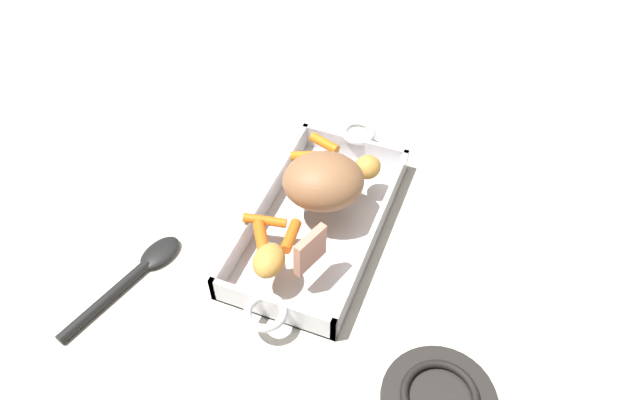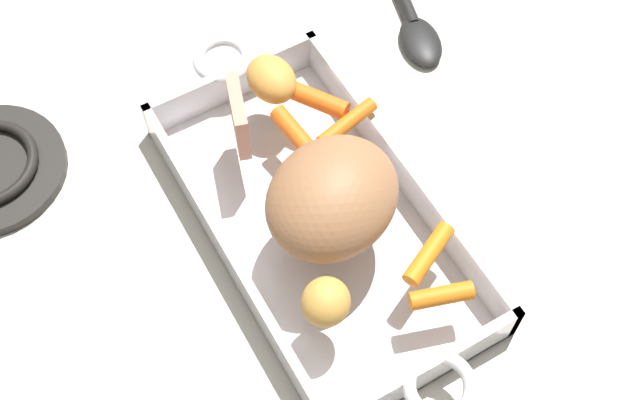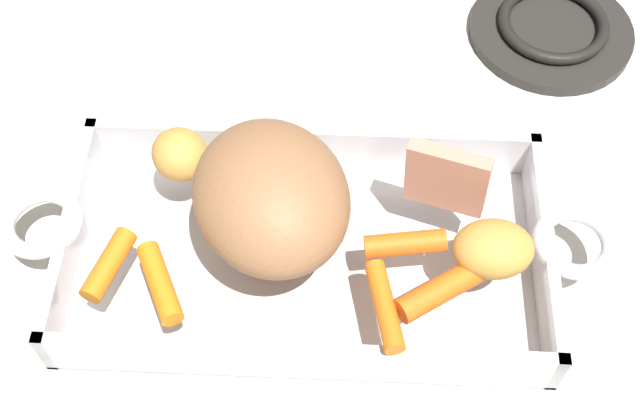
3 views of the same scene
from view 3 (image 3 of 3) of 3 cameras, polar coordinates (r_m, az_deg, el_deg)
ground_plane at (r=0.66m, az=-0.92°, el=-4.21°), size 2.35×2.35×0.00m
roasting_dish at (r=0.65m, az=-0.94°, el=-3.52°), size 0.47×0.20×0.05m
pork_roast at (r=0.59m, az=-3.39°, el=0.18°), size 0.15×0.16×0.08m
roast_slice_thick at (r=0.62m, az=8.73°, el=1.46°), size 0.06×0.03×0.06m
baby_carrot_short at (r=0.61m, az=-14.38°, el=-4.34°), size 0.03×0.06×0.02m
baby_carrot_long at (r=0.58m, az=4.48°, el=-7.30°), size 0.03×0.07×0.02m
baby_carrot_northwest at (r=0.61m, az=5.89°, el=-3.01°), size 0.06×0.02×0.02m
baby_carrot_center_left at (r=0.59m, az=8.36°, el=-6.14°), size 0.07×0.05×0.02m
baby_carrot_center_right at (r=0.60m, az=-10.99°, el=-5.63°), size 0.04×0.07×0.02m
potato_halved at (r=0.64m, az=-9.65°, el=3.12°), size 0.06×0.06×0.04m
potato_whole at (r=0.60m, az=11.84°, el=-3.33°), size 0.06×0.05×0.04m
stove_burner_rear at (r=0.84m, az=15.68°, el=11.30°), size 0.16×0.16×0.02m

